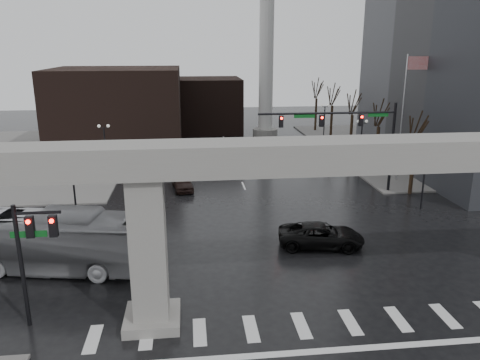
{
  "coord_description": "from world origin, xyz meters",
  "views": [
    {
      "loc": [
        -5.04,
        -19.89,
        12.75
      ],
      "look_at": [
        -1.86,
        8.51,
        4.5
      ],
      "focal_mm": 35.0,
      "sensor_mm": 36.0,
      "label": 1
    }
  ],
  "objects_px": {
    "signal_mast_arm": "(351,129)",
    "far_car": "(182,182)",
    "city_bus": "(48,241)",
    "pickup_truck": "(321,235)"
  },
  "relations": [
    {
      "from": "far_car",
      "to": "pickup_truck",
      "type": "bearing_deg",
      "value": -63.52
    },
    {
      "from": "pickup_truck",
      "to": "far_car",
      "type": "xyz_separation_m",
      "value": [
        -9.12,
        13.7,
        -0.06
      ]
    },
    {
      "from": "signal_mast_arm",
      "to": "far_car",
      "type": "relative_size",
      "value": 2.91
    },
    {
      "from": "signal_mast_arm",
      "to": "far_car",
      "type": "xyz_separation_m",
      "value": [
        -14.7,
        2.66,
        -5.12
      ]
    },
    {
      "from": "pickup_truck",
      "to": "city_bus",
      "type": "height_order",
      "value": "city_bus"
    },
    {
      "from": "signal_mast_arm",
      "to": "pickup_truck",
      "type": "xyz_separation_m",
      "value": [
        -5.58,
        -11.05,
        -5.05
      ]
    },
    {
      "from": "city_bus",
      "to": "far_car",
      "type": "height_order",
      "value": "city_bus"
    },
    {
      "from": "city_bus",
      "to": "pickup_truck",
      "type": "bearing_deg",
      "value": -73.71
    },
    {
      "from": "signal_mast_arm",
      "to": "city_bus",
      "type": "relative_size",
      "value": 0.94
    },
    {
      "from": "city_bus",
      "to": "far_car",
      "type": "distance_m",
      "value": 16.98
    }
  ]
}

